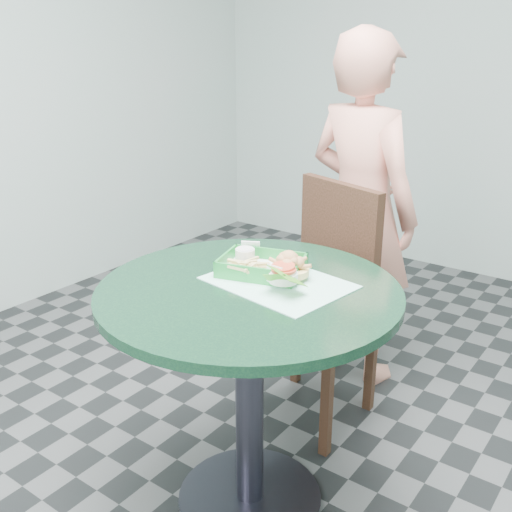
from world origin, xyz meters
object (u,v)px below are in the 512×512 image
Objects in this scene: cafe_table at (249,345)px; sauce_ramekin at (250,258)px; dining_chair at (324,287)px; food_basket at (262,275)px; crab_sandwich at (284,272)px; diner_person at (361,212)px.

sauce_ramekin is at bearing 125.93° from cafe_table.
cafe_table is at bearing -62.99° from dining_chair.
crab_sandwich reaches higher than food_basket.
dining_chair is 0.61m from crab_sandwich.
food_basket is 2.02× the size of crab_sandwich.
diner_person is at bearing 114.40° from dining_chair.
dining_chair is 7.68× the size of crab_sandwich.
food_basket is (0.06, -0.51, 0.23)m from dining_chair.
cafe_table is 14.50× the size of sauce_ramekin.
dining_chair is 15.16× the size of sauce_ramekin.
diner_person is 6.11× the size of food_basket.
food_basket is at bearing -20.24° from sauce_ramekin.
sauce_ramekin is (0.04, -0.85, 0.05)m from diner_person.
dining_chair reaches higher than sauce_ramekin.
cafe_table is at bearing -54.07° from sauce_ramekin.
diner_person is at bearing 96.77° from food_basket.
diner_person is at bearing 92.69° from sauce_ramekin.
crab_sandwich is (0.19, -0.88, 0.05)m from diner_person.
diner_person reaches higher than sauce_ramekin.
crab_sandwich is (0.06, 0.09, 0.22)m from cafe_table.
dining_chair is 0.56m from food_basket.
diner_person is at bearing 102.39° from crab_sandwich.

